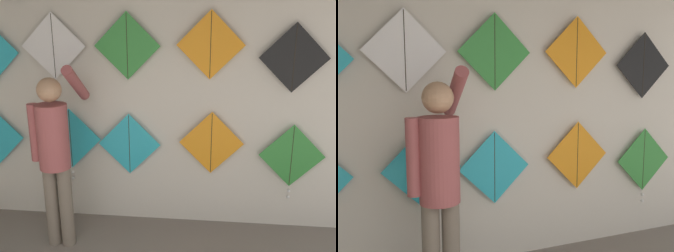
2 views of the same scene
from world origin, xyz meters
The scene contains 10 objects.
back_panel centered at (0.00, 3.31, 1.40)m, with size 5.43×0.06×2.80m, color beige.
shopkeeper centered at (-0.66, 2.70, 1.01)m, with size 0.45×0.62×1.79m.
kite_1 centered at (-0.70, 3.22, 0.92)m, with size 0.67×0.04×0.81m.
kite_2 centered at (-0.06, 3.22, 0.90)m, with size 0.67×0.01×0.67m.
kite_3 centered at (0.81, 3.22, 0.94)m, with size 0.67×0.01×0.67m.
kite_4 centered at (1.63, 3.22, 0.81)m, with size 0.67×0.04×0.81m.
kite_6 centered at (-0.81, 3.22, 1.92)m, with size 0.67×0.01×0.67m.
kite_7 centered at (-0.05, 3.22, 1.92)m, with size 0.67×0.01×0.67m.
kite_8 centered at (0.77, 3.22, 1.94)m, with size 0.67×0.01×0.67m.
kite_9 centered at (1.57, 3.22, 1.82)m, with size 0.67×0.01×0.67m.
Camera 1 is at (0.75, -0.49, 2.18)m, focal length 40.00 mm.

